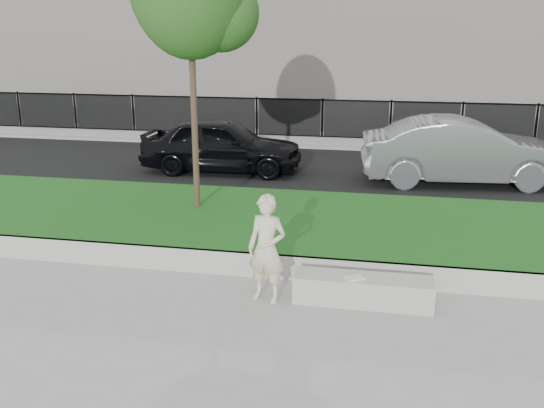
% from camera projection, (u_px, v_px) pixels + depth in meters
% --- Properties ---
extents(ground, '(90.00, 90.00, 0.00)m').
position_uv_depth(ground, '(266.00, 307.00, 8.68)').
color(ground, gray).
rests_on(ground, ground).
extents(grass_bank, '(34.00, 4.00, 0.40)m').
position_uv_depth(grass_bank, '(298.00, 228.00, 11.45)').
color(grass_bank, '#0D370F').
rests_on(grass_bank, ground).
extents(grass_kerb, '(34.00, 0.08, 0.40)m').
position_uv_depth(grass_kerb, '(279.00, 267.00, 9.60)').
color(grass_kerb, '#A8A69D').
rests_on(grass_kerb, ground).
extents(street, '(34.00, 7.00, 0.04)m').
position_uv_depth(street, '(328.00, 172.00, 16.67)').
color(street, black).
rests_on(street, ground).
extents(far_pavement, '(34.00, 3.00, 0.12)m').
position_uv_depth(far_pavement, '(342.00, 141.00, 20.90)').
color(far_pavement, gray).
rests_on(far_pavement, ground).
extents(iron_fence, '(32.00, 0.30, 1.50)m').
position_uv_depth(iron_fence, '(340.00, 132.00, 19.82)').
color(iron_fence, slate).
rests_on(iron_fence, far_pavement).
extents(stone_bench, '(2.00, 0.50, 0.41)m').
position_uv_depth(stone_bench, '(363.00, 290.00, 8.75)').
color(stone_bench, '#A8A69D').
rests_on(stone_bench, ground).
extents(man, '(0.66, 0.51, 1.59)m').
position_uv_depth(man, '(267.00, 249.00, 8.70)').
color(man, beige).
rests_on(man, ground).
extents(book, '(0.31, 0.29, 0.03)m').
position_uv_depth(book, '(355.00, 278.00, 8.63)').
color(book, silver).
rests_on(book, stone_bench).
extents(car_dark, '(4.39, 1.90, 1.48)m').
position_uv_depth(car_dark, '(222.00, 145.00, 16.40)').
color(car_dark, black).
rests_on(car_dark, street).
extents(car_silver, '(5.15, 2.26, 1.65)m').
position_uv_depth(car_silver, '(463.00, 151.00, 15.13)').
color(car_silver, gray).
rests_on(car_silver, street).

